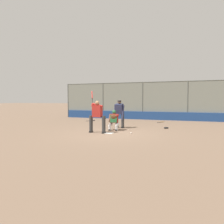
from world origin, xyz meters
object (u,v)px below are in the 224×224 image
at_px(catcher_behind_plate, 114,120).
at_px(umpire_home, 119,113).
at_px(spare_bat_third_base_side, 162,122).
at_px(spare_bat_near_backstop, 103,119).
at_px(spare_bat_first_base_side, 122,121).
at_px(baseball_loose, 131,133).
at_px(spare_bat_by_padding, 92,121).
at_px(fielding_glove_on_dirt, 166,128).
at_px(batter_at_plate, 97,115).

relative_size(catcher_behind_plate, umpire_home, 0.67).
bearing_deg(spare_bat_third_base_side, spare_bat_near_backstop, 107.86).
xyz_separation_m(spare_bat_first_base_side, baseball_loose, (-2.33, 6.16, 0.00)).
relative_size(spare_bat_by_padding, fielding_glove_on_dirt, 3.01).
distance_m(spare_bat_near_backstop, spare_bat_by_padding, 1.63).
distance_m(catcher_behind_plate, spare_bat_by_padding, 5.69).
xyz_separation_m(spare_bat_near_backstop, spare_bat_third_base_side, (-5.11, 0.74, 0.00)).
xyz_separation_m(spare_bat_near_backstop, spare_bat_by_padding, (0.40, 1.58, 0.00)).
bearing_deg(spare_bat_first_base_side, batter_at_plate, 178.42).
bearing_deg(spare_bat_by_padding, fielding_glove_on_dirt, -88.42).
xyz_separation_m(catcher_behind_plate, spare_bat_first_base_side, (1.07, -5.25, -0.56)).
bearing_deg(fielding_glove_on_dirt, spare_bat_near_backstop, -36.66).
distance_m(umpire_home, fielding_glove_on_dirt, 2.95).
distance_m(spare_bat_by_padding, spare_bat_first_base_side, 2.51).
relative_size(batter_at_plate, umpire_home, 1.30).
bearing_deg(baseball_loose, spare_bat_first_base_side, -69.31).
distance_m(umpire_home, spare_bat_third_base_side, 4.78).
xyz_separation_m(umpire_home, spare_bat_third_base_side, (-2.06, -4.22, -0.88)).
bearing_deg(spare_bat_near_backstop, baseball_loose, 37.17).
relative_size(spare_bat_by_padding, spare_bat_first_base_side, 0.93).
relative_size(fielding_glove_on_dirt, baseball_loose, 3.73).
height_order(batter_at_plate, fielding_glove_on_dirt, batter_at_plate).
height_order(batter_at_plate, spare_bat_first_base_side, batter_at_plate).
bearing_deg(spare_bat_near_backstop, catcher_behind_plate, 32.23).
relative_size(umpire_home, baseball_loose, 23.08).
bearing_deg(fielding_glove_on_dirt, umpire_home, 13.16).
bearing_deg(batter_at_plate, umpire_home, -98.02).
distance_m(batter_at_plate, umpire_home, 2.35).
xyz_separation_m(umpire_home, spare_bat_near_backstop, (3.05, -4.96, -0.88)).
bearing_deg(baseball_loose, umpire_home, -57.86).
bearing_deg(umpire_home, spare_bat_by_padding, -36.56).
xyz_separation_m(batter_at_plate, spare_bat_by_padding, (2.95, -5.67, -0.89)).
relative_size(spare_bat_by_padding, spare_bat_third_base_side, 1.02).
height_order(spare_bat_near_backstop, baseball_loose, baseball_loose).
bearing_deg(baseball_loose, catcher_behind_plate, -36.09).
height_order(spare_bat_near_backstop, fielding_glove_on_dirt, fielding_glove_on_dirt).
distance_m(spare_bat_third_base_side, fielding_glove_on_dirt, 3.65).
bearing_deg(spare_bat_by_padding, umpire_home, -108.99).
xyz_separation_m(fielding_glove_on_dirt, baseball_loose, (1.48, 2.66, -0.01)).
distance_m(catcher_behind_plate, spare_bat_near_backstop, 6.81).
distance_m(catcher_behind_plate, umpire_home, 1.14).
bearing_deg(umpire_home, baseball_loose, 129.95).
distance_m(umpire_home, spare_bat_near_backstop, 5.89).
relative_size(spare_bat_by_padding, baseball_loose, 11.22).
bearing_deg(spare_bat_near_backstop, spare_bat_by_padding, -8.72).
bearing_deg(catcher_behind_plate, baseball_loose, 137.38).
bearing_deg(batter_at_plate, spare_bat_near_backstop, -66.35).
relative_size(batter_at_plate, spare_bat_near_backstop, 2.73).
height_order(spare_bat_third_base_side, spare_bat_first_base_side, same).
distance_m(umpire_home, baseball_loose, 2.53).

